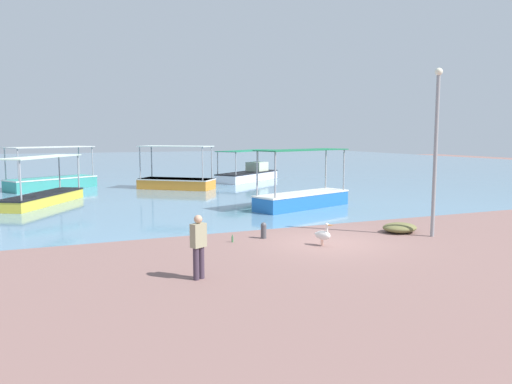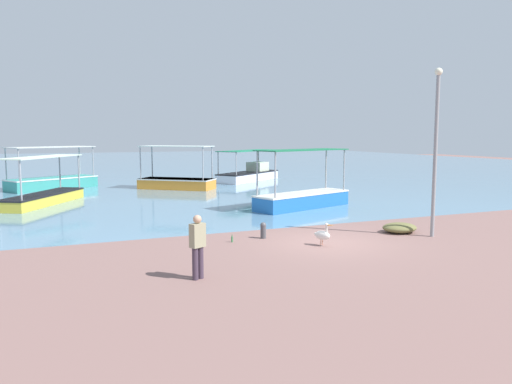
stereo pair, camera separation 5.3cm
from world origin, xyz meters
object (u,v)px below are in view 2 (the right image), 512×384
Objects in this scene: glass_bottle at (232,239)px; fishing_boat_far_left at (177,181)px; pelican at (323,235)px; lamp_post at (436,144)px; fishing_boat_near_right at (249,173)px; mooring_bollard at (263,230)px; fishing_boat_outer at (43,195)px; fishing_boat_far_right at (303,197)px; net_pile at (400,228)px; fisherman_standing at (198,245)px; fishing_boat_center at (52,181)px.

fishing_boat_far_left is at bearing 82.36° from glass_bottle.
lamp_post is at bearing -2.86° from pelican.
mooring_bollard is at bearing -110.76° from fishing_boat_near_right.
fishing_boat_outer is at bearing -150.31° from fishing_boat_far_left.
fishing_boat_outer is 23.04× the size of glass_bottle.
net_pile is at bearing -87.04° from fishing_boat_far_right.
lamp_post reaches higher than fishing_boat_near_right.
fishing_boat_far_right is 13.86m from fishing_boat_outer.
net_pile is (5.26, -1.04, -0.13)m from mooring_bollard.
fisherman_standing is 1.25× the size of net_pile.
fisherman_standing is 6.26× the size of glass_bottle.
fishing_boat_outer reaches higher than fisherman_standing.
glass_bottle is at bearing -64.50° from fishing_boat_outer.
glass_bottle is (-9.33, -21.46, -0.48)m from fishing_boat_near_right.
fishing_boat_far_left is at bearing 108.53° from fishing_boat_far_right.
fishing_boat_center is 21.63m from glass_bottle.
glass_bottle is at bearing 172.47° from net_pile.
mooring_bollard reaches higher than glass_bottle.
glass_bottle is (6.11, -12.80, -0.39)m from fishing_boat_outer.
fishing_boat_outer is at bearing 132.75° from net_pile.
fishing_boat_near_right is 24.29× the size of glass_bottle.
mooring_bollard is (-8.07, -21.29, -0.27)m from fishing_boat_near_right.
net_pile is at bearing -7.53° from glass_bottle.
fishing_boat_outer reaches higher than fishing_boat_near_right.
lamp_post is at bearing -60.89° from fishing_boat_center.
fishing_boat_near_right is at bearing 28.76° from fishing_boat_far_left.
fishing_boat_near_right is at bearing 2.16° from fishing_boat_center.
fishing_boat_center is at bearing 86.19° from fishing_boat_outer.
mooring_bollard is at bearing -128.42° from fishing_boat_far_right.
fishing_boat_center is 1.01× the size of lamp_post.
fishing_boat_near_right is 1.08× the size of lamp_post.
pelican is 0.59× the size of net_pile.
fishing_boat_far_left is at bearing 77.63° from fisherman_standing.
fisherman_standing reaches higher than pelican.
fishing_boat_far_left is 8.89× the size of mooring_bollard.
fishing_boat_near_right is at bearing 66.49° from glass_bottle.
lamp_post is (4.78, -19.57, 2.86)m from fishing_boat_far_left.
fishing_boat_far_right is at bearing -51.17° from fishing_boat_center.
fishing_boat_far_left is 17.50m from mooring_bollard.
fishing_boat_far_left is 6.55× the size of pelican.
fishing_boat_far_right is at bearing 50.17° from fisherman_standing.
mooring_bollard is at bearing -71.75° from fishing_boat_center.
mooring_bollard is at bearing 160.28° from lamp_post.
pelican is (8.74, -14.51, -0.12)m from fishing_boat_outer.
fisherman_standing is at bearing -129.83° from fishing_boat_far_right.
pelican is 3.15m from glass_bottle.
net_pile is at bearing -60.94° from fishing_boat_center.
pelican is 0.13× the size of lamp_post.
fishing_boat_near_right reaches higher than glass_bottle.
fishing_boat_near_right reaches higher than fisherman_standing.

